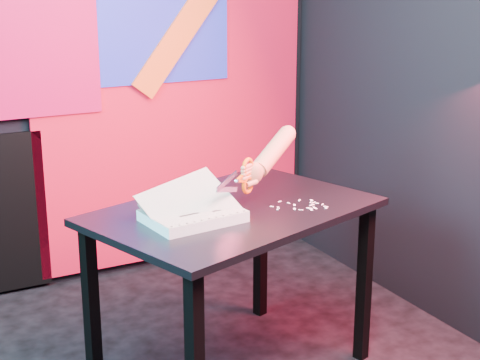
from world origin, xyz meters
TOP-DOWN VIEW (x-y plane):
  - room at (0.00, 0.00)m, footprint 3.01×3.01m
  - backdrop at (0.06, 1.46)m, footprint 2.88×0.05m
  - work_table at (0.37, 0.20)m, footprint 1.28×1.04m
  - printout_stack at (0.16, 0.13)m, footprint 0.39×0.30m
  - scissors at (0.41, 0.18)m, footprint 0.24×0.15m
  - hand_forearm at (0.59, 0.28)m, footprint 0.36×0.24m
  - paper_clippings at (0.63, 0.09)m, footprint 0.21×0.17m

SIDE VIEW (x-z plane):
  - work_table at x=0.37m, z-range 0.28..1.03m
  - paper_clippings at x=0.63m, z-range 0.75..0.75m
  - printout_stack at x=0.16m, z-range 0.68..0.87m
  - scissors at x=0.41m, z-range 0.81..0.96m
  - hand_forearm at x=0.59m, z-range 0.83..1.02m
  - backdrop at x=0.06m, z-range -0.08..2.00m
  - room at x=0.00m, z-range 0.00..2.71m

